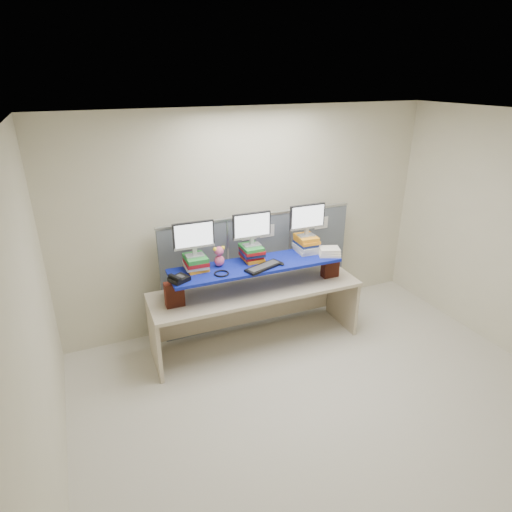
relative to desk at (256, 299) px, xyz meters
name	(u,v)px	position (x,y,z in m)	size (l,w,h in m)	color
room	(339,282)	(0.25, -1.30, 0.78)	(5.00, 4.00, 2.80)	beige
cubicle_partition	(259,269)	(0.25, 0.48, 0.15)	(2.60, 0.06, 1.53)	#4C525A
desk	(256,299)	(0.00, 0.00, 0.00)	(2.56, 0.80, 0.77)	#C1B093
brick_pier_left	(174,294)	(-0.99, -0.03, 0.30)	(0.21, 0.11, 0.28)	maroon
brick_pier_right	(330,266)	(0.99, -0.07, 0.30)	(0.21, 0.11, 0.28)	maroon
blue_board	(256,265)	(0.00, 0.00, 0.46)	(2.03, 0.51, 0.04)	#0A0D81
book_stack_left	(196,263)	(-0.68, 0.13, 0.56)	(0.27, 0.32, 0.17)	orange
book_stack_center	(252,253)	(0.00, 0.12, 0.57)	(0.27, 0.31, 0.19)	orange
book_stack_right	(306,244)	(0.73, 0.10, 0.58)	(0.26, 0.31, 0.21)	beige
monitor_left	(194,237)	(-0.69, 0.13, 0.87)	(0.46, 0.13, 0.40)	#B2B1B6
monitor_center	(252,227)	(0.00, 0.12, 0.89)	(0.46, 0.13, 0.40)	#B2B1B6
monitor_right	(307,218)	(0.72, 0.10, 0.91)	(0.46, 0.13, 0.40)	#B2B1B6
keyboard	(264,267)	(0.04, -0.14, 0.49)	(0.49, 0.30, 0.03)	black
mouse	(281,263)	(0.26, -0.14, 0.49)	(0.06, 0.10, 0.03)	black
desk_phone	(179,279)	(-0.94, -0.09, 0.50)	(0.24, 0.24, 0.08)	black
headset	(221,273)	(-0.46, -0.10, 0.48)	(0.17, 0.17, 0.02)	black
plush_toy	(219,256)	(-0.41, 0.11, 0.60)	(0.14, 0.11, 0.24)	#DF5584
binder_stack	(329,252)	(0.93, -0.11, 0.52)	(0.31, 0.29, 0.09)	silver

